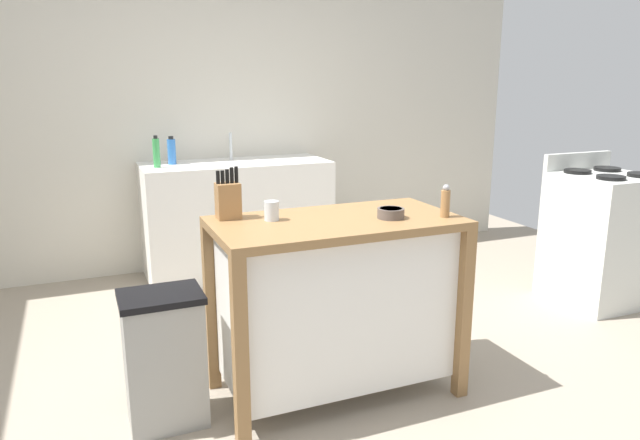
% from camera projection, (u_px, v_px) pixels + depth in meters
% --- Properties ---
extents(ground_plane, '(6.85, 6.85, 0.00)m').
position_uv_depth(ground_plane, '(303.00, 386.00, 3.03)').
color(ground_plane, gray).
rests_on(ground_plane, ground).
extents(wall_back, '(5.85, 0.10, 2.60)m').
position_uv_depth(wall_back, '(201.00, 109.00, 4.77)').
color(wall_back, beige).
rests_on(wall_back, ground).
extents(kitchen_island, '(1.18, 0.62, 0.90)m').
position_uv_depth(kitchen_island, '(336.00, 297.00, 2.88)').
color(kitchen_island, olive).
rests_on(kitchen_island, ground).
extents(knife_block, '(0.11, 0.09, 0.25)m').
position_uv_depth(knife_block, '(228.00, 199.00, 2.78)').
color(knife_block, '#9E7042').
rests_on(knife_block, kitchen_island).
extents(bowl_stoneware_deep, '(0.13, 0.13, 0.05)m').
position_uv_depth(bowl_stoneware_deep, '(391.00, 213.00, 2.80)').
color(bowl_stoneware_deep, '#564C47').
rests_on(bowl_stoneware_deep, kitchen_island).
extents(drinking_cup, '(0.07, 0.07, 0.09)m').
position_uv_depth(drinking_cup, '(272.00, 211.00, 2.75)').
color(drinking_cup, silver).
rests_on(drinking_cup, kitchen_island).
extents(pepper_grinder, '(0.04, 0.04, 0.16)m').
position_uv_depth(pepper_grinder, '(445.00, 202.00, 2.81)').
color(pepper_grinder, '#9E7042').
rests_on(pepper_grinder, kitchen_island).
extents(trash_bin, '(0.36, 0.28, 0.63)m').
position_uv_depth(trash_bin, '(164.00, 359.00, 2.65)').
color(trash_bin, gray).
rests_on(trash_bin, ground).
extents(sink_counter, '(1.45, 0.60, 0.91)m').
position_uv_depth(sink_counter, '(238.00, 218.00, 4.72)').
color(sink_counter, white).
rests_on(sink_counter, ground).
extents(sink_faucet, '(0.02, 0.02, 0.22)m').
position_uv_depth(sink_faucet, '(231.00, 146.00, 4.71)').
color(sink_faucet, '#B7BCC1').
rests_on(sink_faucet, sink_counter).
extents(bottle_spray_cleaner, '(0.05, 0.05, 0.24)m').
position_uv_depth(bottle_spray_cleaner, '(156.00, 153.00, 4.32)').
color(bottle_spray_cleaner, green).
rests_on(bottle_spray_cleaner, sink_counter).
extents(bottle_dish_soap, '(0.06, 0.06, 0.21)m').
position_uv_depth(bottle_dish_soap, '(172.00, 151.00, 4.48)').
color(bottle_dish_soap, blue).
rests_on(bottle_dish_soap, sink_counter).
extents(stove, '(0.60, 0.60, 1.03)m').
position_uv_depth(stove, '(601.00, 237.00, 4.12)').
color(stove, silver).
rests_on(stove, ground).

